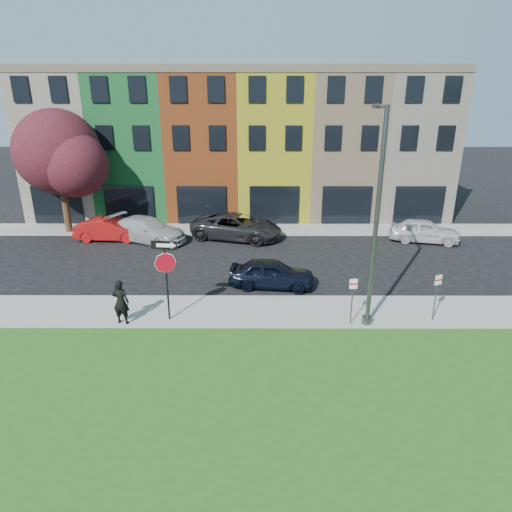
{
  "coord_description": "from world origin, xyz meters",
  "views": [
    {
      "loc": [
        -1.17,
        -14.59,
        9.23
      ],
      "look_at": [
        -1.23,
        4.0,
        2.26
      ],
      "focal_mm": 32.0,
      "sensor_mm": 36.0,
      "label": 1
    }
  ],
  "objects_px": {
    "man": "(121,302)",
    "street_lamp": "(375,221)",
    "stop_sign": "(165,265)",
    "sedan_near": "(272,273)"
  },
  "relations": [
    {
      "from": "man",
      "to": "street_lamp",
      "type": "height_order",
      "value": "street_lamp"
    },
    {
      "from": "man",
      "to": "street_lamp",
      "type": "bearing_deg",
      "value": -169.6
    },
    {
      "from": "stop_sign",
      "to": "sedan_near",
      "type": "xyz_separation_m",
      "value": [
        4.35,
        3.54,
        -1.86
      ]
    },
    {
      "from": "man",
      "to": "sedan_near",
      "type": "xyz_separation_m",
      "value": [
        6.2,
        3.86,
        -0.37
      ]
    },
    {
      "from": "sedan_near",
      "to": "street_lamp",
      "type": "relative_size",
      "value": 0.5
    },
    {
      "from": "stop_sign",
      "to": "man",
      "type": "height_order",
      "value": "stop_sign"
    },
    {
      "from": "man",
      "to": "street_lamp",
      "type": "relative_size",
      "value": 0.22
    },
    {
      "from": "man",
      "to": "sedan_near",
      "type": "height_order",
      "value": "man"
    },
    {
      "from": "stop_sign",
      "to": "man",
      "type": "distance_m",
      "value": 2.39
    },
    {
      "from": "sedan_near",
      "to": "street_lamp",
      "type": "distance_m",
      "value": 6.44
    }
  ]
}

